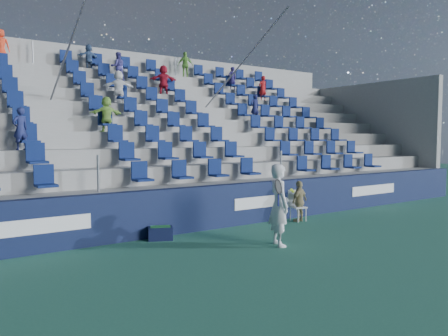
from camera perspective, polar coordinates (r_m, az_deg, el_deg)
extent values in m
plane|color=#317257|center=(9.83, 8.53, -10.94)|extent=(70.00, 70.00, 0.00)
cube|color=#101A3E|center=(12.14, -1.72, -5.13)|extent=(24.00, 0.30, 1.20)
cube|color=white|center=(10.19, -25.69, -7.18)|extent=(3.20, 0.02, 0.34)
cube|color=white|center=(12.88, 4.29, -4.52)|extent=(1.60, 0.02, 0.34)
cube|color=white|center=(16.86, 18.98, -2.71)|extent=(2.40, 0.02, 0.34)
cube|color=#9A9A95|center=(12.62, -3.15, -4.78)|extent=(24.00, 0.85, 1.20)
cube|color=#9A9A95|center=(13.31, -5.08, -3.25)|extent=(24.00, 0.85, 1.70)
cube|color=#9A9A95|center=(14.02, -6.81, -1.86)|extent=(24.00, 0.85, 2.20)
cube|color=#9A9A95|center=(14.75, -8.36, -0.61)|extent=(24.00, 0.85, 2.70)
cube|color=#9A9A95|center=(15.50, -9.77, 0.52)|extent=(24.00, 0.85, 3.20)
cube|color=#9A9A95|center=(16.26, -11.05, 1.55)|extent=(24.00, 0.85, 3.70)
cube|color=#9A9A95|center=(17.03, -12.21, 2.48)|extent=(24.00, 0.85, 4.20)
cube|color=#9A9A95|center=(17.81, -13.27, 3.33)|extent=(24.00, 0.85, 4.70)
cube|color=#9A9A95|center=(18.61, -14.24, 4.11)|extent=(24.00, 0.85, 5.20)
cube|color=#9A9A95|center=(19.25, -14.98, 5.58)|extent=(24.00, 0.50, 6.20)
cube|color=#9A9A95|center=(23.12, 17.96, 3.99)|extent=(0.30, 7.65, 5.20)
cube|color=#0D1D52|center=(12.51, -3.17, -0.48)|extent=(16.05, 0.50, 0.70)
cube|color=#0D1D52|center=(13.21, -5.11, 1.92)|extent=(16.05, 0.50, 0.70)
cube|color=#0D1D52|center=(13.94, -6.86, 4.07)|extent=(16.05, 0.50, 0.70)
cube|color=#0D1D52|center=(14.71, -8.43, 6.00)|extent=(16.05, 0.50, 0.70)
cube|color=#0D1D52|center=(15.50, -9.85, 7.73)|extent=(16.05, 0.50, 0.70)
cube|color=#0D1D52|center=(16.31, -11.15, 9.29)|extent=(16.05, 0.50, 0.70)
cube|color=#0D1D52|center=(17.14, -12.33, 10.69)|extent=(16.05, 0.50, 0.70)
cube|color=#0D1D52|center=(17.99, -13.41, 11.96)|extent=(16.05, 0.50, 0.70)
cube|color=#0D1D52|center=(18.85, -14.40, 13.11)|extent=(16.05, 0.50, 0.70)
cylinder|color=gray|center=(14.57, -20.85, 10.93)|extent=(0.06, 7.68, 4.55)
cylinder|color=gray|center=(17.05, -0.56, 10.14)|extent=(0.06, 7.68, 4.55)
imported|color=navy|center=(12.46, -25.06, 4.66)|extent=(0.47, 0.38, 1.10)
imported|color=#3A547F|center=(18.51, -17.24, 13.68)|extent=(0.96, 0.52, 0.99)
imported|color=#201B52|center=(20.55, 1.07, 11.59)|extent=(0.41, 0.29, 1.08)
imported|color=#73B749|center=(20.28, -5.06, 13.25)|extent=(0.75, 0.49, 1.18)
imported|color=red|center=(17.84, -27.12, 14.05)|extent=(0.64, 0.50, 1.14)
imported|color=#90C64F|center=(13.96, -15.10, 6.79)|extent=(1.01, 0.36, 1.08)
imported|color=red|center=(17.72, -7.91, 11.28)|extent=(1.13, 0.61, 1.16)
imported|color=white|center=(16.00, -13.61, 10.20)|extent=(1.14, 0.63, 1.17)
imported|color=#AE171A|center=(20.51, 5.08, 10.29)|extent=(0.43, 0.29, 1.15)
imported|color=#191D4D|center=(17.96, 4.05, 7.87)|extent=(0.42, 0.30, 1.08)
imported|color=#46418F|center=(17.94, -13.69, 12.69)|extent=(0.59, 0.47, 1.14)
imported|color=silver|center=(10.27, 7.20, -4.80)|extent=(0.67, 0.82, 1.92)
cylinder|color=navy|center=(9.89, 7.10, -4.17)|extent=(0.03, 0.03, 0.28)
torus|color=black|center=(9.86, 7.12, -2.44)|extent=(0.30, 0.17, 0.28)
plane|color=#262626|center=(9.86, 7.12, -2.44)|extent=(0.30, 0.16, 0.29)
sphere|color=#CFEC37|center=(10.25, 9.01, -3.03)|extent=(0.07, 0.07, 0.07)
sphere|color=#CFEC37|center=(10.29, 8.78, -2.83)|extent=(0.07, 0.07, 0.07)
cube|color=white|center=(13.41, 9.67, -5.06)|extent=(0.48, 0.48, 0.04)
cube|color=white|center=(13.51, 9.10, -3.90)|extent=(0.41, 0.12, 0.50)
cylinder|color=white|center=(13.22, 9.64, -6.17)|extent=(0.03, 0.03, 0.41)
cylinder|color=white|center=(13.45, 10.65, -6.01)|extent=(0.03, 0.03, 0.41)
cylinder|color=white|center=(13.45, 8.65, -5.98)|extent=(0.03, 0.03, 0.41)
cylinder|color=white|center=(13.68, 9.66, -5.83)|extent=(0.03, 0.03, 0.41)
imported|color=tan|center=(13.35, 9.83, -4.28)|extent=(0.77, 0.46, 1.23)
cube|color=#0E1433|center=(11.02, -8.30, -8.42)|extent=(0.70, 0.60, 0.32)
cube|color=#1E662D|center=(11.01, -8.30, -8.04)|extent=(0.56, 0.45, 0.19)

